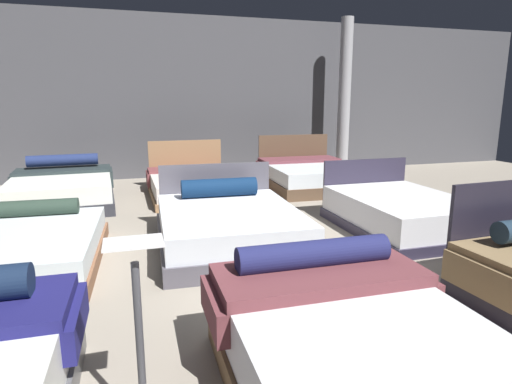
# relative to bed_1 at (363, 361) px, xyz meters

# --- Properties ---
(ground_plane) EXTENTS (18.00, 18.00, 0.02)m
(ground_plane) POSITION_rel_bed_1_xyz_m (-0.06, 2.55, -0.28)
(ground_plane) COLOR gray
(showroom_back_wall) EXTENTS (18.00, 0.06, 3.50)m
(showroom_back_wall) POSITION_rel_bed_1_xyz_m (-0.06, 7.84, 1.48)
(showroom_back_wall) COLOR #47474C
(showroom_back_wall) RESTS_ON ground_plane
(bed_1) EXTENTS (1.55, 2.03, 0.75)m
(bed_1) POSITION_rel_bed_1_xyz_m (0.00, 0.00, 0.00)
(bed_1) COLOR brown
(bed_1) RESTS_ON ground_plane
(bed_3) EXTENTS (1.55, 2.09, 0.56)m
(bed_3) POSITION_rel_bed_1_xyz_m (-2.27, 2.84, -0.08)
(bed_3) COLOR brown
(bed_3) RESTS_ON ground_plane
(bed_4) EXTENTS (1.70, 2.11, 0.85)m
(bed_4) POSITION_rel_bed_1_xyz_m (-0.10, 2.88, -0.03)
(bed_4) COLOR #514D57
(bed_4) RESTS_ON ground_plane
(bed_5) EXTENTS (1.48, 2.00, 0.83)m
(bed_5) POSITION_rel_bed_1_xyz_m (2.25, 2.84, -0.04)
(bed_5) COLOR #2A2639
(bed_5) RESTS_ON ground_plane
(bed_6) EXTENTS (1.73, 2.16, 0.75)m
(bed_6) POSITION_rel_bed_1_xyz_m (-2.28, 5.67, -0.02)
(bed_6) COLOR #292A31
(bed_6) RESTS_ON ground_plane
(bed_7) EXTENTS (1.58, 2.03, 0.92)m
(bed_7) POSITION_rel_bed_1_xyz_m (-0.09, 5.72, -0.07)
(bed_7) COLOR #906946
(bed_7) RESTS_ON ground_plane
(bed_8) EXTENTS (1.72, 2.03, 0.98)m
(bed_8) POSITION_rel_bed_1_xyz_m (2.19, 5.75, -0.02)
(bed_8) COLOR brown
(bed_8) RESTS_ON ground_plane
(price_sign) EXTENTS (0.28, 0.24, 1.04)m
(price_sign) POSITION_rel_bed_1_xyz_m (-1.19, 0.15, 0.13)
(price_sign) COLOR #3F3F44
(price_sign) RESTS_ON ground_plane
(support_pillar) EXTENTS (0.28, 0.28, 3.50)m
(support_pillar) POSITION_rel_bed_1_xyz_m (3.64, 7.14, 1.48)
(support_pillar) COLOR #99999E
(support_pillar) RESTS_ON ground_plane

